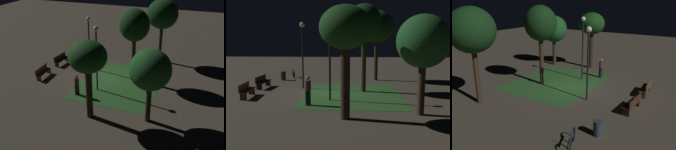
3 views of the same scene
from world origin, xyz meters
TOP-DOWN VIEW (x-y plane):
  - ground_plane at (0.00, 0.00)m, footprint 60.00×60.00m
  - grass_lawn at (0.40, 1.77)m, footprint 7.57×6.05m
  - bench_lawn_edge at (-1.50, -4.72)m, footprint 1.83×0.59m
  - bench_front_left at (1.50, -4.72)m, footprint 1.83×0.60m
  - tree_lawn_side at (5.47, 1.43)m, footprint 2.30×2.30m
  - tree_back_right at (-5.39, 3.70)m, footprint 2.76×2.76m
  - tree_right_canopy at (-0.60, 2.48)m, footprint 2.31×2.31m
  - tree_back_left at (4.66, 4.97)m, footprint 2.45×2.45m
  - lamp_post_plaza_east at (-1.45, -1.76)m, footprint 0.36×0.36m
  - lamp_post_near_wall at (2.00, 0.45)m, footprint 0.36×0.36m
  - trash_bin at (-4.91, -4.11)m, footprint 0.44×0.44m
  - bicycle at (-6.37, -3.53)m, footprint 1.55×0.59m
  - pedestrian at (3.23, -0.63)m, footprint 0.32×0.32m

SIDE VIEW (x-z plane):
  - ground_plane at x=0.00m, z-range 0.00..0.00m
  - grass_lawn at x=0.40m, z-range 0.00..0.01m
  - bicycle at x=-6.37m, z-range -0.12..0.81m
  - trash_bin at x=-4.91m, z-range 0.00..0.75m
  - bench_lawn_edge at x=-1.50m, z-range 0.04..0.92m
  - bench_front_left at x=1.50m, z-range 0.04..0.92m
  - pedestrian at x=3.23m, z-range 0.05..1.66m
  - lamp_post_plaza_east at x=-1.45m, z-range 0.83..5.48m
  - lamp_post_near_wall at x=2.00m, z-range 0.85..5.78m
  - tree_back_left at x=4.66m, z-range 1.07..5.78m
  - tree_lawn_side at x=5.47m, z-range 1.43..6.49m
  - tree_back_right at x=-5.39m, z-range 1.53..7.35m
  - tree_right_canopy at x=-0.60m, z-range 1.57..7.37m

